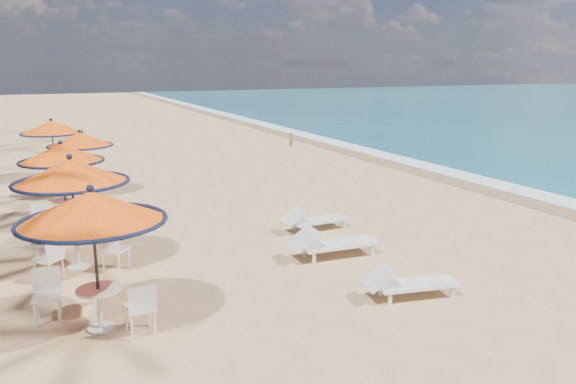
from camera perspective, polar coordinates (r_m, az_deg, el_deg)
name	(u,v)px	position (r m, az deg, el deg)	size (l,w,h in m)	color
ground	(376,285)	(11.51, 8.89, -9.35)	(160.00, 160.00, 0.00)	tan
foam_strip	(431,168)	(24.63, 14.31, 2.39)	(1.20, 140.00, 0.04)	white
wetsand_band	(414,169)	(24.09, 12.64, 2.25)	(1.40, 140.00, 0.02)	olive
station_0	(92,220)	(9.52, -19.31, -2.72)	(2.37, 2.37, 2.47)	black
station_1	(70,186)	(12.64, -21.24, 0.61)	(2.40, 2.40, 2.50)	black
station_2	(62,163)	(16.31, -21.96, 2.71)	(2.23, 2.23, 2.33)	black
station_3	(80,146)	(19.81, -20.39, 4.45)	(2.12, 2.12, 2.22)	black
station_4	(52,133)	(22.92, -22.89, 5.55)	(2.25, 2.25, 2.35)	black
lounger_near	(407,283)	(10.94, 12.04, -8.98)	(1.90, 0.88, 0.65)	silver
lounger_mid	(330,243)	(12.86, 4.28, -5.16)	(2.12, 0.76, 0.75)	silver
lounger_far	(313,219)	(14.88, 2.56, -2.79)	(1.85, 0.68, 0.65)	silver
person	(291,139)	(29.80, 0.29, 5.39)	(0.31, 0.20, 0.84)	#876344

